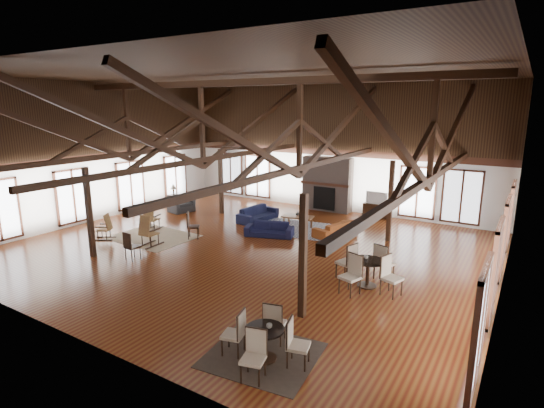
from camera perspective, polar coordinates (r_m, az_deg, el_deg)
The scene contains 31 objects.
floor at distance 15.37m, azimuth -3.13°, elevation -5.91°, with size 16.00×16.00×0.00m, color brown.
ceiling at distance 14.57m, azimuth -3.43°, elevation 17.01°, with size 16.00×14.00×0.02m, color black.
wall_back at distance 20.76m, azimuth 7.94°, elevation 7.43°, with size 16.00×0.02×6.00m, color white.
wall_front at distance 9.88m, azimuth -27.19°, elevation -0.04°, with size 16.00×0.02×6.00m, color white.
wall_left at distance 20.31m, azimuth -22.24°, elevation 6.47°, with size 0.02×14.00×6.00m, color white.
wall_right at distance 12.08m, azimuth 29.65°, elevation 1.84°, with size 0.02×14.00×6.00m, color white.
roof_truss at distance 14.57m, azimuth -3.33°, elevation 9.25°, with size 15.60×14.07×3.14m.
post_grid at distance 14.94m, azimuth -3.20°, elevation -0.37°, with size 8.16×7.16×3.05m.
fireplace at distance 20.70m, azimuth 7.42°, elevation 2.64°, with size 2.50×0.69×2.60m.
ceiling_fan at distance 13.49m, azimuth -4.01°, elevation 7.67°, with size 1.60×1.60×0.75m.
sofa_navy_front at distance 16.63m, azimuth -0.36°, elevation -3.42°, with size 1.88×0.73×0.55m, color black.
sofa_navy_left at distance 18.90m, azimuth -1.91°, elevation -1.31°, with size 0.81×2.07×0.61m, color #141838.
sofa_orange at distance 16.94m, azimuth 8.51°, elevation -3.24°, with size 0.75×1.92×0.56m, color brown.
coffee_table at distance 17.80m, azimuth 3.47°, elevation -1.80°, with size 1.37×0.82×0.49m.
vase at distance 17.86m, azimuth 3.45°, elevation -1.27°, with size 0.16×0.16×0.17m, color #B2B2B2.
armchair at distance 20.97m, azimuth -12.21°, elevation 0.03°, with size 1.00×1.14×0.74m, color #252527.
side_table_lamp at distance 22.04m, azimuth -13.06°, elevation 0.80°, with size 0.46×0.46×1.17m.
rocking_chair_a at distance 18.05m, azimuth -16.03°, elevation -1.78°, with size 0.65×0.95×1.12m.
rocking_chair_b at distance 16.00m, azimuth -16.40°, elevation -3.61°, with size 0.54×0.93×1.17m.
rocking_chair_c at distance 17.39m, azimuth -21.44°, elevation -2.95°, with size 0.87×0.73×0.99m.
side_chair_a at distance 16.55m, azimuth -10.88°, elevation -2.56°, with size 0.61×0.61×1.04m.
side_chair_b at distance 14.74m, azimuth -18.58°, elevation -5.13°, with size 0.44×0.44×0.97m.
cafe_table_near at distance 8.87m, azimuth -0.96°, elevation -17.55°, with size 1.87×1.87×0.95m.
cafe_table_far at distance 12.34m, azimuth 12.77°, elevation -8.41°, with size 2.12×2.12×1.08m.
cup_near at distance 8.75m, azimuth -0.36°, elevation -16.08°, with size 0.12×0.12×0.09m, color #B2B2B2.
cup_far at distance 12.34m, azimuth 12.53°, elevation -6.98°, with size 0.12×0.12×0.10m, color #B2B2B2.
tv_console at distance 20.11m, azimuth 13.91°, elevation -0.82°, with size 1.21×0.45×0.61m, color black.
television at distance 19.98m, azimuth 13.98°, elevation 0.83°, with size 0.99×0.13×0.57m, color #B2B2B2.
rug_tan at distance 17.22m, azimuth -15.70°, elevation -4.27°, with size 3.06×2.41×0.01m, color tan.
rug_navy at distance 17.74m, azimuth 3.26°, elevation -3.28°, with size 3.30×2.47×0.01m, color #1A2449.
rug_dark at distance 9.23m, azimuth -1.26°, elevation -19.62°, with size 2.17×1.97×0.01m, color black.
Camera 1 is at (8.34, -11.91, 4.99)m, focal length 28.00 mm.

